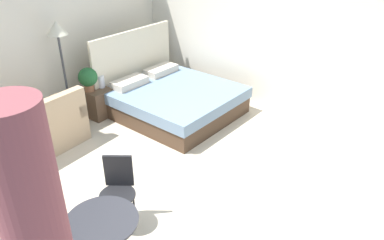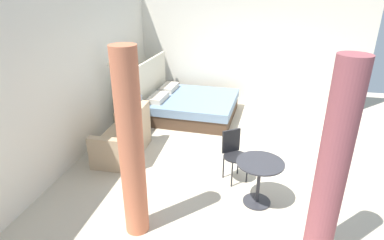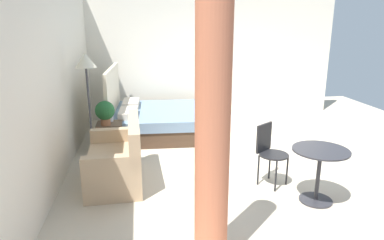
{
  "view_description": "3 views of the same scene",
  "coord_description": "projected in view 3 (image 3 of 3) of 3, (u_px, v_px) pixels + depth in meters",
  "views": [
    {
      "loc": [
        -3.1,
        -2.54,
        3.04
      ],
      "look_at": [
        0.53,
        0.18,
        0.59
      ],
      "focal_mm": 34.62,
      "sensor_mm": 36.0,
      "label": 1
    },
    {
      "loc": [
        -5.57,
        -0.28,
        2.99
      ],
      "look_at": [
        -0.33,
        0.84,
        0.66
      ],
      "focal_mm": 30.04,
      "sensor_mm": 36.0,
      "label": 2
    },
    {
      "loc": [
        -5.15,
        1.69,
        2.12
      ],
      "look_at": [
        -0.03,
        0.91,
        0.66
      ],
      "focal_mm": 32.05,
      "sensor_mm": 36.0,
      "label": 3
    }
  ],
  "objects": [
    {
      "name": "ground_plane",
      "position": [
        246.0,
        156.0,
        5.73
      ],
      "size": [
        8.46,
        8.74,
        0.02
      ],
      "primitive_type": "cube",
      "color": "beige"
    },
    {
      "name": "wall_back",
      "position": [
        57.0,
        75.0,
        4.92
      ],
      "size": [
        8.46,
        0.12,
        2.81
      ],
      "primitive_type": "cube",
      "color": "silver",
      "rests_on": "ground"
    },
    {
      "name": "wall_right",
      "position": [
        213.0,
        56.0,
        7.94
      ],
      "size": [
        0.12,
        5.74,
        2.81
      ],
      "primitive_type": "cube",
      "color": "silver",
      "rests_on": "ground"
    },
    {
      "name": "bed",
      "position": [
        161.0,
        120.0,
        6.81
      ],
      "size": [
        1.94,
        2.12,
        1.32
      ],
      "color": "#473323",
      "rests_on": "ground"
    },
    {
      "name": "couch",
      "position": [
        118.0,
        161.0,
        4.7
      ],
      "size": [
        1.28,
        0.74,
        0.87
      ],
      "color": "tan",
      "rests_on": "ground"
    },
    {
      "name": "nightstand",
      "position": [
        110.0,
        137.0,
        5.86
      ],
      "size": [
        0.42,
        0.43,
        0.5
      ],
      "color": "brown",
      "rests_on": "ground"
    },
    {
      "name": "potted_plant",
      "position": [
        105.0,
        111.0,
        5.63
      ],
      "size": [
        0.32,
        0.32,
        0.41
      ],
      "color": "#935B3D",
      "rests_on": "nightstand"
    },
    {
      "name": "vase",
      "position": [
        110.0,
        115.0,
        5.88
      ],
      "size": [
        0.11,
        0.11,
        0.21
      ],
      "color": "silver",
      "rests_on": "nightstand"
    },
    {
      "name": "floor_lamp",
      "position": [
        86.0,
        71.0,
        5.12
      ],
      "size": [
        0.32,
        0.32,
        1.71
      ],
      "color": "#3F3F44",
      "rests_on": "ground"
    },
    {
      "name": "balcony_table",
      "position": [
        319.0,
        165.0,
        4.13
      ],
      "size": [
        0.67,
        0.67,
        0.68
      ],
      "color": "#2D2D33",
      "rests_on": "ground"
    },
    {
      "name": "cafe_chair_near_window",
      "position": [
        269.0,
        148.0,
        4.61
      ],
      "size": [
        0.55,
        0.55,
        0.83
      ],
      "color": "black",
      "rests_on": "ground"
    },
    {
      "name": "curtain_right",
      "position": [
        212.0,
        138.0,
        2.88
      ],
      "size": [
        0.3,
        0.3,
        2.39
      ],
      "color": "#D1704C",
      "rests_on": "ground"
    }
  ]
}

